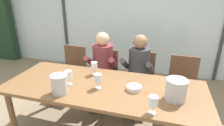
# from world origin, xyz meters

# --- Properties ---
(ground) EXTENTS (14.00, 14.00, 0.00)m
(ground) POSITION_xyz_m (0.00, 1.00, 0.00)
(ground) COLOR #847056
(window_glass_panel) EXTENTS (7.54, 0.03, 2.60)m
(window_glass_panel) POSITION_xyz_m (0.00, 2.20, 1.30)
(window_glass_panel) COLOR silver
(window_glass_panel) RESTS_ON ground
(window_mullion_left) EXTENTS (0.06, 0.06, 2.60)m
(window_mullion_left) POSITION_xyz_m (-1.70, 2.18, 1.30)
(window_mullion_left) COLOR #38383D
(window_mullion_left) RESTS_ON ground
(hillside_vineyard) EXTENTS (13.54, 2.40, 1.98)m
(hillside_vineyard) POSITION_xyz_m (0.00, 6.54, 0.99)
(hillside_vineyard) COLOR #386633
(hillside_vineyard) RESTS_ON ground
(dining_table) EXTENTS (2.34, 0.92, 0.74)m
(dining_table) POSITION_xyz_m (0.00, 0.00, 0.67)
(dining_table) COLOR brown
(dining_table) RESTS_ON ground
(chair_near_curtain) EXTENTS (0.47, 0.47, 0.86)m
(chair_near_curtain) POSITION_xyz_m (-0.89, 0.90, 0.50)
(chair_near_curtain) COLOR brown
(chair_near_curtain) RESTS_ON ground
(chair_left_of_center) EXTENTS (0.44, 0.44, 0.86)m
(chair_left_of_center) POSITION_xyz_m (-0.29, 0.86, 0.50)
(chair_left_of_center) COLOR brown
(chair_left_of_center) RESTS_ON ground
(chair_center) EXTENTS (0.49, 0.49, 0.86)m
(chair_center) POSITION_xyz_m (0.33, 0.90, 0.50)
(chair_center) COLOR brown
(chair_center) RESTS_ON ground
(chair_right_of_center) EXTENTS (0.45, 0.45, 0.86)m
(chair_right_of_center) POSITION_xyz_m (0.95, 0.89, 0.50)
(chair_right_of_center) COLOR brown
(chair_right_of_center) RESTS_ON ground
(person_maroon_top) EXTENTS (0.49, 0.63, 1.18)m
(person_maroon_top) POSITION_xyz_m (-0.28, 0.73, 0.67)
(person_maroon_top) COLOR brown
(person_maroon_top) RESTS_ON ground
(person_charcoal_jacket) EXTENTS (0.49, 0.63, 1.18)m
(person_charcoal_jacket) POSITION_xyz_m (0.29, 0.73, 0.67)
(person_charcoal_jacket) COLOR #38383D
(person_charcoal_jacket) RESTS_ON ground
(ice_bucket_primary) EXTENTS (0.18, 0.18, 0.21)m
(ice_bucket_primary) POSITION_xyz_m (-0.40, -0.29, 0.85)
(ice_bucket_primary) COLOR #B7B7BC
(ice_bucket_primary) RESTS_ON dining_table
(ice_bucket_secondary) EXTENTS (0.22, 0.22, 0.23)m
(ice_bucket_secondary) POSITION_xyz_m (0.80, -0.07, 0.86)
(ice_bucket_secondary) COLOR #B7B7BC
(ice_bucket_secondary) RESTS_ON dining_table
(tasting_bowl) EXTENTS (0.17, 0.17, 0.05)m
(tasting_bowl) POSITION_xyz_m (0.36, 0.00, 0.77)
(tasting_bowl) COLOR silver
(tasting_bowl) RESTS_ON dining_table
(wine_glass_by_left_taster) EXTENTS (0.08, 0.08, 0.17)m
(wine_glass_by_left_taster) POSITION_xyz_m (-0.40, -0.08, 0.86)
(wine_glass_by_left_taster) COLOR silver
(wine_glass_by_left_taster) RESTS_ON dining_table
(wine_glass_near_bucket) EXTENTS (0.08, 0.08, 0.17)m
(wine_glass_near_bucket) POSITION_xyz_m (0.59, -0.37, 0.86)
(wine_glass_near_bucket) COLOR silver
(wine_glass_near_bucket) RESTS_ON dining_table
(wine_glass_center_pour) EXTENTS (0.08, 0.08, 0.17)m
(wine_glass_center_pour) POSITION_xyz_m (-0.21, 0.25, 0.86)
(wine_glass_center_pour) COLOR silver
(wine_glass_center_pour) RESTS_ON dining_table
(wine_glass_by_right_taster) EXTENTS (0.08, 0.08, 0.17)m
(wine_glass_by_right_taster) POSITION_xyz_m (-0.04, -0.07, 0.86)
(wine_glass_by_right_taster) COLOR silver
(wine_glass_by_right_taster) RESTS_ON dining_table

